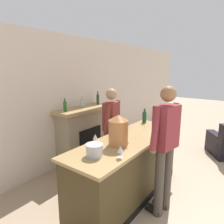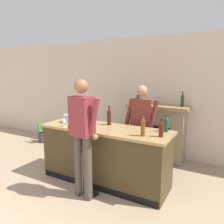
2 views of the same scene
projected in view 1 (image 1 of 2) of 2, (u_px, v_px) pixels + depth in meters
name	position (u px, v px, depth m)	size (l,w,h in m)	color
wall_back_panel	(59.00, 103.00, 4.12)	(12.00, 0.07, 2.75)	beige
bar_counter	(128.00, 168.00, 3.22)	(2.33, 0.77, 1.00)	#45371D
fireplace_stone	(83.00, 134.00, 4.45)	(1.34, 0.52, 1.55)	gray
person_customer	(165.00, 146.00, 2.74)	(0.65, 0.35, 1.85)	#4D453B
person_bartender	(112.00, 128.00, 3.84)	(0.64, 0.37, 1.71)	#4E3B34
copper_dispenser	(118.00, 130.00, 2.81)	(0.28, 0.32, 0.44)	#B2703D
ice_bucket_steel	(94.00, 150.00, 2.49)	(0.22, 0.22, 0.15)	silver
wine_bottle_burgundy_dark	(159.00, 121.00, 3.60)	(0.07, 0.07, 0.34)	brown
wine_bottle_merlot_tall	(117.00, 127.00, 3.19)	(0.07, 0.07, 0.35)	#501B14
wine_bottle_chardonnay_pale	(144.00, 116.00, 4.03)	(0.08, 0.08, 0.28)	#194F2C
wine_bottle_cabernet_heavy	(159.00, 118.00, 3.86)	(0.07, 0.07, 0.28)	maroon
wine_glass_near_bucket	(120.00, 150.00, 2.41)	(0.07, 0.07, 0.16)	silver
wine_glass_mid_counter	(95.00, 137.00, 2.84)	(0.07, 0.07, 0.16)	silver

